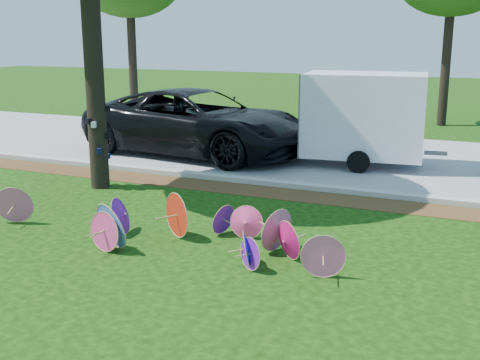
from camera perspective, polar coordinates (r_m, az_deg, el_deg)
The scene contains 7 objects.
ground at distance 10.19m, azimuth -7.11°, elevation -7.13°, with size 90.00×90.00×0.00m, color black.
mulch_strip at distance 14.05m, azimuth 2.17°, elevation -1.12°, with size 90.00×1.00×0.01m, color #472D16.
curb at distance 14.68m, azimuth 3.16°, elevation -0.26°, with size 90.00×0.30×0.12m, color #B7B5AD.
street at distance 18.55m, azimuth 7.61°, elevation 2.44°, with size 90.00×8.00×0.01m, color gray.
parasol_pile at distance 10.50m, azimuth -5.90°, elevation -4.33°, with size 6.99×2.08×0.86m.
black_van at distance 18.30m, azimuth -4.07°, elevation 5.48°, with size 3.26×7.06×1.96m, color black.
cargo_trailer at distance 17.00m, azimuth 11.68°, elevation 6.10°, with size 3.21×2.04×2.85m, color white.
Camera 1 is at (4.89, -8.17, 3.62)m, focal length 45.00 mm.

